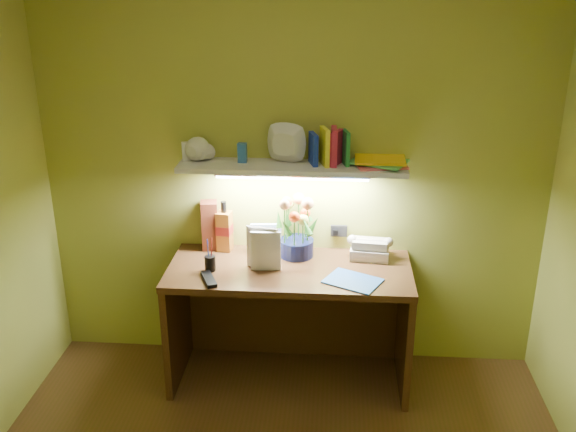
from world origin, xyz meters
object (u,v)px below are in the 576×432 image
object	(u,v)px
desk	(289,325)
flower_bouquet	(297,228)
whisky_bottle	(224,226)
desk_clock	(381,251)
telephone	(370,247)

from	to	relation	value
desk	flower_bouquet	distance (m)	0.58
desk	whisky_bottle	size ratio (longest dim) A/B	4.48
desk	whisky_bottle	world-z (taller)	whisky_bottle
flower_bouquet	desk_clock	world-z (taller)	flower_bouquet
flower_bouquet	telephone	world-z (taller)	flower_bouquet
flower_bouquet	telephone	bearing A→B (deg)	0.47
telephone	whisky_bottle	xyz separation A→B (m)	(-0.88, 0.05, 0.09)
desk	desk_clock	size ratio (longest dim) A/B	19.16
telephone	desk_clock	distance (m)	0.07
desk	whisky_bottle	xyz separation A→B (m)	(-0.41, 0.22, 0.53)
desk	telephone	bearing A→B (deg)	20.94
desk_clock	flower_bouquet	bearing A→B (deg)	164.26
flower_bouquet	desk_clock	xyz separation A→B (m)	(0.50, 0.02, -0.14)
telephone	whisky_bottle	size ratio (longest dim) A/B	0.72
flower_bouquet	whisky_bottle	size ratio (longest dim) A/B	1.15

